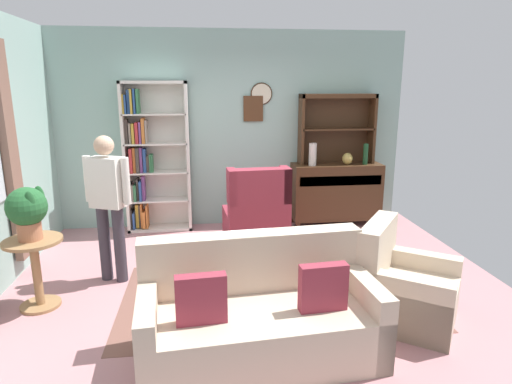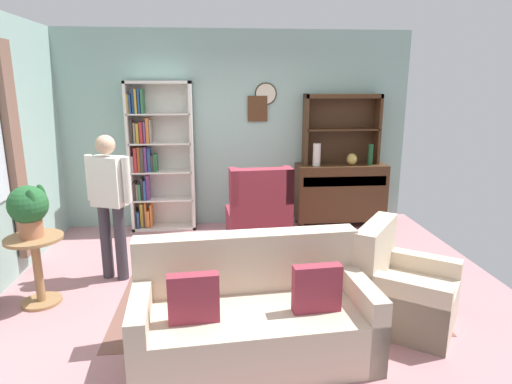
# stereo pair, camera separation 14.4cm
# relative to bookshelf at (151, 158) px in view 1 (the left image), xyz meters

# --- Properties ---
(ground_plane) EXTENTS (5.40, 4.60, 0.02)m
(ground_plane) POSITION_rel_bookshelf_xyz_m (1.18, -1.94, -1.06)
(ground_plane) COLOR #B27A7F
(wall_back) EXTENTS (5.00, 0.09, 2.80)m
(wall_back) POSITION_rel_bookshelf_xyz_m (1.18, 0.19, 0.36)
(wall_back) COLOR #93B7AD
(wall_back) RESTS_ON ground_plane
(area_rug) EXTENTS (2.95, 1.71, 0.01)m
(area_rug) POSITION_rel_bookshelf_xyz_m (1.38, -2.24, -1.04)
(area_rug) COLOR brown
(area_rug) RESTS_ON ground_plane
(bookshelf) EXTENTS (0.90, 0.30, 2.10)m
(bookshelf) POSITION_rel_bookshelf_xyz_m (0.00, 0.00, 0.00)
(bookshelf) COLOR silver
(bookshelf) RESTS_ON ground_plane
(sideboard) EXTENTS (1.30, 0.45, 0.92)m
(sideboard) POSITION_rel_bookshelf_xyz_m (2.68, -0.08, -0.54)
(sideboard) COLOR #422816
(sideboard) RESTS_ON ground_plane
(sideboard_hutch) EXTENTS (1.10, 0.26, 1.00)m
(sideboard_hutch) POSITION_rel_bookshelf_xyz_m (2.68, 0.03, 0.51)
(sideboard_hutch) COLOR #422816
(sideboard_hutch) RESTS_ON sideboard
(vase_tall) EXTENTS (0.11, 0.11, 0.32)m
(vase_tall) POSITION_rel_bookshelf_xyz_m (2.29, -0.16, 0.03)
(vase_tall) COLOR beige
(vase_tall) RESTS_ON sideboard
(vase_round) EXTENTS (0.15, 0.15, 0.17)m
(vase_round) POSITION_rel_bookshelf_xyz_m (2.81, -0.15, -0.04)
(vase_round) COLOR tan
(vase_round) RESTS_ON sideboard
(bottle_wine) EXTENTS (0.07, 0.07, 0.30)m
(bottle_wine) POSITION_rel_bookshelf_xyz_m (3.07, -0.17, 0.02)
(bottle_wine) COLOR #194223
(bottle_wine) RESTS_ON sideboard
(couch_floral) EXTENTS (1.86, 0.99, 0.90)m
(couch_floral) POSITION_rel_bookshelf_xyz_m (1.13, -3.16, -0.73)
(couch_floral) COLOR beige
(couch_floral) RESTS_ON ground_plane
(armchair_floral) EXTENTS (1.07, 1.06, 0.88)m
(armchair_floral) POSITION_rel_bookshelf_xyz_m (2.47, -2.82, -0.76)
(armchair_floral) COLOR beige
(armchair_floral) RESTS_ON ground_plane
(wingback_chair) EXTENTS (0.84, 0.85, 1.05)m
(wingback_chair) POSITION_rel_bookshelf_xyz_m (1.40, -0.78, -0.66)
(wingback_chair) COLOR maroon
(wingback_chair) RESTS_ON ground_plane
(plant_stand) EXTENTS (0.52, 0.52, 0.68)m
(plant_stand) POSITION_rel_bookshelf_xyz_m (-0.84, -2.18, -0.63)
(plant_stand) COLOR #997047
(plant_stand) RESTS_ON ground_plane
(potted_plant_large) EXTENTS (0.35, 0.35, 0.49)m
(potted_plant_large) POSITION_rel_bookshelf_xyz_m (-0.85, -2.18, -0.09)
(potted_plant_large) COLOR #AD6B4C
(potted_plant_large) RESTS_ON plant_stand
(person_reading) EXTENTS (0.51, 0.31, 1.56)m
(person_reading) POSITION_rel_bookshelf_xyz_m (-0.25, -1.67, -0.14)
(person_reading) COLOR #38333D
(person_reading) RESTS_ON ground_plane
(coffee_table) EXTENTS (0.80, 0.50, 0.42)m
(coffee_table) POSITION_rel_bookshelf_xyz_m (1.10, -2.43, -0.69)
(coffee_table) COLOR #422816
(coffee_table) RESTS_ON ground_plane
(book_stack) EXTENTS (0.20, 0.16, 0.04)m
(book_stack) POSITION_rel_bookshelf_xyz_m (1.11, -2.34, -0.61)
(book_stack) COLOR #284C8C
(book_stack) RESTS_ON coffee_table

